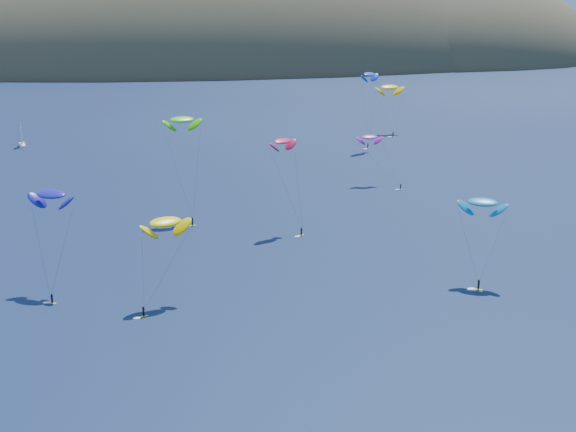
{
  "coord_description": "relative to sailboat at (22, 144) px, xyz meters",
  "views": [
    {
      "loc": [
        -37.2,
        -76.93,
        54.77
      ],
      "look_at": [
        -7.87,
        80.0,
        9.0
      ],
      "focal_mm": 50.0,
      "sensor_mm": 36.0,
      "label": 1
    }
  ],
  "objects": [
    {
      "name": "kitesurfer_5",
      "position": [
        104.92,
        -156.62,
        14.47
      ],
      "size": [
        9.73,
        10.4,
        17.87
      ],
      "rotation": [
        0.0,
        0.0,
        -0.51
      ],
      "color": "yellow",
      "rests_on": "ground"
    },
    {
      "name": "kitesurfer_9",
      "position": [
        73.63,
        -116.0,
        19.79
      ],
      "size": [
        8.21,
        10.97,
        22.84
      ],
      "rotation": [
        0.0,
        0.0,
        0.57
      ],
      "color": "yellow",
      "rests_on": "ground"
    },
    {
      "name": "kitesurfer_10",
      "position": [
        24.78,
        -145.02,
        16.89
      ],
      "size": [
        9.97,
        14.28,
        20.34
      ],
      "rotation": [
        0.0,
        0.0,
        -0.49
      ],
      "color": "yellow",
      "rests_on": "ground"
    },
    {
      "name": "kitesurfer_2",
      "position": [
        45.21,
        -155.86,
        13.57
      ],
      "size": [
        10.48,
        12.16,
        17.05
      ],
      "rotation": [
        0.0,
        0.0,
        0.38
      ],
      "color": "yellow",
      "rests_on": "ground"
    },
    {
      "name": "kitesurfer_11",
      "position": [
        137.31,
        4.3,
        16.58
      ],
      "size": [
        11.25,
        13.96,
        20.56
      ],
      "rotation": [
        0.0,
        0.0,
        0.06
      ],
      "color": "yellow",
      "rests_on": "ground"
    },
    {
      "name": "island",
      "position": [
        118.14,
        345.04,
        -11.62
      ],
      "size": [
        730.0,
        300.0,
        210.0
      ],
      "color": "#3D3526",
      "rests_on": "ground"
    },
    {
      "name": "kitesurfer_6",
      "position": [
        106.17,
        -75.83,
        12.46
      ],
      "size": [
        10.92,
        11.92,
        15.41
      ],
      "rotation": [
        0.0,
        0.0,
        -0.05
      ],
      "color": "yellow",
      "rests_on": "ground"
    },
    {
      "name": "kitesurfer_4",
      "position": [
        120.67,
        -24.47,
        24.69
      ],
      "size": [
        9.27,
        8.39,
        28.05
      ],
      "rotation": [
        0.0,
        0.0,
        0.65
      ],
      "color": "yellow",
      "rests_on": "ground"
    },
    {
      "name": "kitesurfer_3",
      "position": [
        51.67,
        -101.24,
        23.07
      ],
      "size": [
        9.57,
        12.51,
        26.54
      ],
      "rotation": [
        0.0,
        0.0,
        0.15
      ],
      "color": "yellow",
      "rests_on": "ground"
    },
    {
      "name": "sailboat",
      "position": [
        0.0,
        0.0,
        0.0
      ],
      "size": [
        8.37,
        7.17,
        10.14
      ],
      "rotation": [
        0.0,
        0.0,
        0.19
      ],
      "color": "white",
      "rests_on": "ground"
    }
  ]
}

